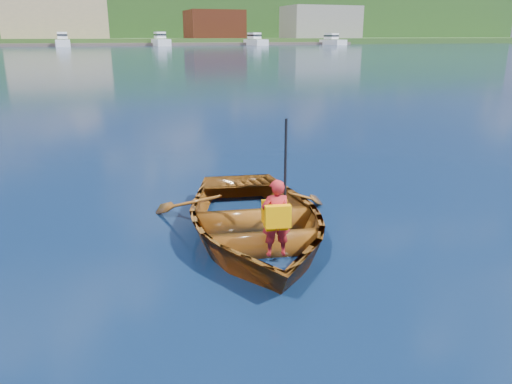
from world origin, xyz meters
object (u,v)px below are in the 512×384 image
rowboat (254,219)px  marina_yachts (141,41)px  child_paddler (276,217)px  dock (104,45)px

rowboat → marina_yachts: 145.12m
child_paddler → marina_yachts: (16.22, 145.12, 0.73)m
rowboat → marina_yachts: size_ratio=0.03×
child_paddler → rowboat: bearing=89.8°
child_paddler → marina_yachts: marina_yachts is taller
rowboat → child_paddler: 0.98m
dock → child_paddler: bearing=-92.4°
rowboat → dock: bearing=87.6°
dock → marina_yachts: (9.98, -4.67, 0.98)m
child_paddler → dock: 149.92m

